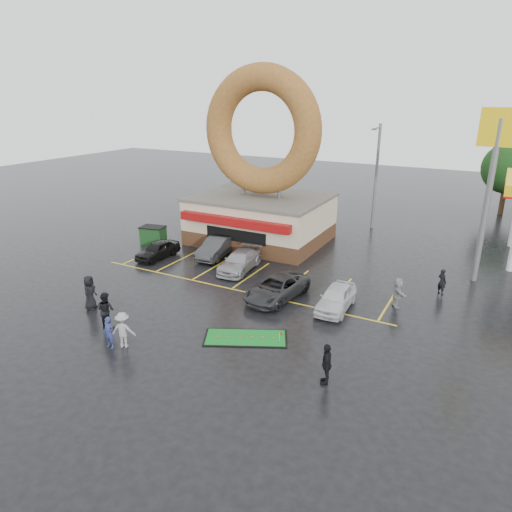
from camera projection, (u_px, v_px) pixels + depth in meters
The scene contains 20 objects.
ground at pixel (200, 311), 25.20m from camera, with size 120.00×120.00×0.00m, color black.
donut_shop at pixel (261, 186), 35.80m from camera, with size 10.20×8.70×13.50m.
shell_sign at pixel (493, 165), 26.87m from camera, with size 2.20×0.36×10.60m.
streetlight_left at pixel (231, 165), 44.58m from camera, with size 0.40×2.21×9.00m.
streetlight_mid at pixel (376, 174), 39.15m from camera, with size 0.40×2.21×9.00m.
tree_far_d at pixel (508, 168), 43.96m from camera, with size 4.90×4.90×7.00m.
car_black at pixel (158, 250), 33.09m from camera, with size 1.48×3.67×1.25m, color black.
car_dgrey at pixel (217, 247), 33.39m from camera, with size 1.51×4.34×1.43m, color #2C2D2F.
car_silver at pixel (240, 261), 30.83m from camera, with size 1.79×4.40×1.28m, color #97969B.
car_grey at pixel (277, 288), 26.55m from camera, with size 2.17×4.70×1.31m, color #2A2A2D.
car_white at pixel (336, 298), 25.22m from camera, with size 1.57×3.91×1.33m, color silver.
person_blue at pixel (109, 333), 21.29m from camera, with size 0.57×0.38×1.57m, color navy.
person_blackjkt at pixel (106, 310), 23.12m from camera, with size 0.94×0.73×1.93m, color black.
person_hoodie at pixel (123, 330), 21.33m from camera, with size 1.15×0.66×1.77m, color gray.
person_bystander at pixel (90, 292), 25.16m from camera, with size 0.95×0.62×1.95m, color black.
person_cameraman at pixel (327, 364), 18.62m from camera, with size 1.06×0.44×1.82m, color black.
person_walker_near at pixel (397, 292), 25.40m from camera, with size 1.62×0.52×1.75m, color #949497.
person_walker_far at pixel (442, 282), 27.05m from camera, with size 0.58×0.38×1.59m, color black.
dumpster at pixel (153, 235), 36.41m from camera, with size 1.80×1.20×1.30m, color #1C491E.
putting_green at pixel (246, 338), 22.34m from camera, with size 4.40×3.34×0.51m.
Camera 1 is at (13.52, -18.52, 11.30)m, focal length 32.00 mm.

